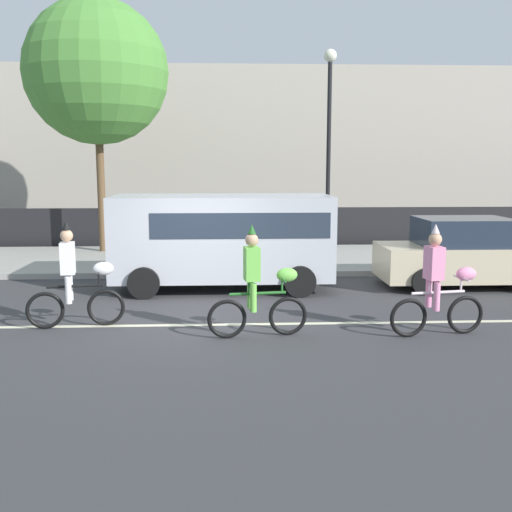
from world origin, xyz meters
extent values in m
plane|color=#38383A|center=(0.00, 0.00, 0.00)|extent=(80.00, 80.00, 0.00)
cube|color=beige|center=(0.00, -0.50, 0.00)|extent=(36.00, 0.14, 0.01)
cube|color=#9E9B93|center=(0.00, 6.50, 0.07)|extent=(60.00, 5.00, 0.15)
cube|color=black|center=(0.00, 9.40, 0.70)|extent=(40.00, 0.08, 1.40)
cube|color=#B2A899|center=(2.72, 18.00, 3.45)|extent=(28.00, 8.00, 6.90)
torus|color=black|center=(-1.64, -0.45, 0.33)|extent=(0.67, 0.18, 0.67)
torus|color=black|center=(-2.67, -0.62, 0.33)|extent=(0.67, 0.18, 0.67)
cylinder|color=black|center=(-2.16, -0.54, 0.75)|extent=(0.96, 0.21, 0.05)
cylinder|color=black|center=(-2.30, -0.56, 0.84)|extent=(0.04, 0.04, 0.18)
cylinder|color=black|center=(-1.74, -0.47, 0.86)|extent=(0.04, 0.04, 0.23)
cylinder|color=black|center=(-1.74, -0.47, 0.98)|extent=(0.11, 0.50, 0.03)
ellipsoid|color=white|center=(-1.66, -0.45, 1.05)|extent=(0.39, 0.26, 0.24)
cube|color=white|center=(-2.25, -0.55, 1.26)|extent=(0.29, 0.35, 0.56)
sphere|color=tan|center=(-2.25, -0.55, 1.66)|extent=(0.22, 0.22, 0.22)
cone|color=black|center=(-2.25, -0.55, 1.84)|extent=(0.14, 0.14, 0.16)
cylinder|color=white|center=(-2.23, -0.69, 0.71)|extent=(0.11, 0.11, 0.48)
cylinder|color=white|center=(-2.28, -0.41, 0.71)|extent=(0.11, 0.11, 0.48)
torus|color=black|center=(1.59, -1.21, 0.33)|extent=(0.67, 0.16, 0.67)
torus|color=black|center=(0.55, -1.35, 0.33)|extent=(0.67, 0.16, 0.67)
cylinder|color=#266626|center=(1.07, -1.28, 0.75)|extent=(0.96, 0.18, 0.05)
cylinder|color=#266626|center=(0.92, -1.30, 0.84)|extent=(0.04, 0.04, 0.18)
cylinder|color=#266626|center=(1.49, -1.22, 0.86)|extent=(0.04, 0.04, 0.23)
cylinder|color=#266626|center=(1.49, -1.22, 0.98)|extent=(0.10, 0.50, 0.03)
ellipsoid|color=#72CC4C|center=(1.57, -1.21, 1.05)|extent=(0.38, 0.25, 0.24)
cube|color=#72CC4C|center=(0.97, -1.29, 1.26)|extent=(0.28, 0.35, 0.56)
sphere|color=tan|center=(0.97, -1.29, 1.66)|extent=(0.22, 0.22, 0.22)
cone|color=#266626|center=(0.97, -1.29, 1.84)|extent=(0.14, 0.14, 0.16)
cylinder|color=#72CC4C|center=(0.99, -1.43, 0.71)|extent=(0.11, 0.11, 0.48)
cylinder|color=#72CC4C|center=(0.95, -1.16, 0.71)|extent=(0.11, 0.11, 0.48)
torus|color=black|center=(4.65, -1.26, 0.33)|extent=(0.67, 0.17, 0.67)
torus|color=black|center=(3.61, -1.42, 0.33)|extent=(0.67, 0.17, 0.67)
cylinder|color=silver|center=(4.13, -1.34, 0.75)|extent=(0.96, 0.20, 0.05)
cylinder|color=silver|center=(3.98, -1.37, 0.84)|extent=(0.04, 0.04, 0.18)
cylinder|color=silver|center=(4.55, -1.28, 0.86)|extent=(0.04, 0.04, 0.23)
cylinder|color=silver|center=(4.55, -1.28, 0.98)|extent=(0.11, 0.50, 0.03)
ellipsoid|color=pink|center=(4.63, -1.26, 1.05)|extent=(0.39, 0.25, 0.24)
cube|color=pink|center=(4.03, -1.36, 1.26)|extent=(0.29, 0.35, 0.56)
sphere|color=tan|center=(4.03, -1.36, 1.66)|extent=(0.22, 0.22, 0.22)
cone|color=silver|center=(4.03, -1.36, 1.84)|extent=(0.14, 0.14, 0.16)
cylinder|color=pink|center=(4.06, -1.50, 0.71)|extent=(0.11, 0.11, 0.48)
cylinder|color=pink|center=(4.01, -1.22, 0.71)|extent=(0.11, 0.11, 0.48)
cube|color=silver|center=(0.45, 2.70, 1.23)|extent=(5.00, 2.00, 1.90)
cube|color=#283342|center=(0.85, 2.70, 1.58)|extent=(3.90, 2.02, 0.56)
cylinder|color=black|center=(2.15, 1.70, 0.35)|extent=(0.70, 0.22, 0.70)
cylinder|color=black|center=(2.15, 3.70, 0.35)|extent=(0.70, 0.22, 0.70)
cylinder|color=black|center=(-1.25, 1.70, 0.35)|extent=(0.70, 0.22, 0.70)
cylinder|color=black|center=(-1.25, 3.70, 0.35)|extent=(0.70, 0.22, 0.70)
cube|color=beige|center=(6.23, 2.67, 0.60)|extent=(4.10, 1.72, 0.80)
cube|color=#232D3D|center=(6.13, 2.67, 1.32)|extent=(2.10, 1.58, 0.64)
cylinder|color=black|center=(7.50, 3.53, 0.30)|extent=(0.60, 0.20, 0.60)
cylinder|color=black|center=(4.96, 1.81, 0.30)|extent=(0.60, 0.20, 0.60)
cylinder|color=black|center=(4.96, 3.53, 0.30)|extent=(0.60, 0.20, 0.60)
cylinder|color=black|center=(3.41, 5.84, 2.90)|extent=(0.12, 0.12, 5.50)
sphere|color=#EAEACC|center=(3.41, 5.84, 5.83)|extent=(0.36, 0.36, 0.36)
cylinder|color=brown|center=(-3.39, 7.91, 2.14)|extent=(0.24, 0.24, 3.97)
sphere|color=#4C8C38|center=(-3.39, 7.91, 5.65)|extent=(4.37, 4.37, 4.37)
camera|label=1|loc=(0.59, -11.11, 2.92)|focal=42.00mm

